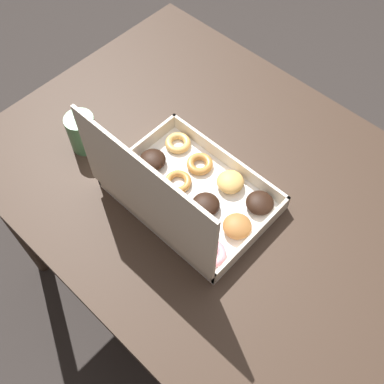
% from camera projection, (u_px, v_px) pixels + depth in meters
% --- Properties ---
extents(ground_plane, '(8.00, 8.00, 0.00)m').
position_uv_depth(ground_plane, '(213.00, 291.00, 1.75)').
color(ground_plane, '#2D2826').
extents(dining_table, '(1.24, 0.86, 0.75)m').
position_uv_depth(dining_table, '(223.00, 207.00, 1.20)').
color(dining_table, '#38281E').
rests_on(dining_table, ground_plane).
extents(donut_box, '(0.38, 0.28, 0.29)m').
position_uv_depth(donut_box, '(186.00, 194.00, 1.04)').
color(donut_box, white).
rests_on(donut_box, dining_table).
extents(coffee_mug, '(0.07, 0.07, 0.10)m').
position_uv_depth(coffee_mug, '(82.00, 132.00, 1.14)').
color(coffee_mug, '#4C8456').
rests_on(coffee_mug, dining_table).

